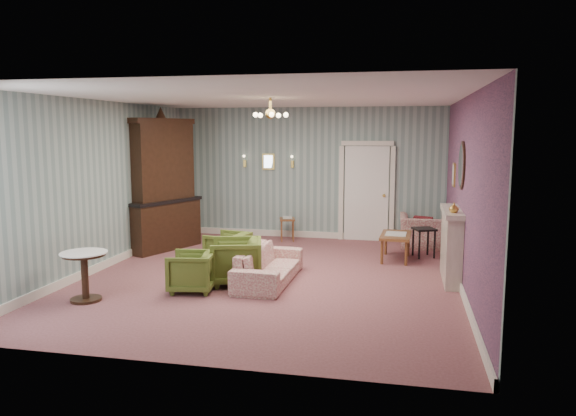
% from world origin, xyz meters
% --- Properties ---
extents(floor, '(7.00, 7.00, 0.00)m').
position_xyz_m(floor, '(0.00, 0.00, 0.00)').
color(floor, '#8C5154').
rests_on(floor, ground).
extents(ceiling, '(7.00, 7.00, 0.00)m').
position_xyz_m(ceiling, '(0.00, 0.00, 2.90)').
color(ceiling, white).
rests_on(ceiling, ground).
extents(wall_back, '(6.00, 0.00, 6.00)m').
position_xyz_m(wall_back, '(0.00, 3.50, 1.45)').
color(wall_back, slate).
rests_on(wall_back, ground).
extents(wall_front, '(6.00, 0.00, 6.00)m').
position_xyz_m(wall_front, '(0.00, -3.50, 1.45)').
color(wall_front, slate).
rests_on(wall_front, ground).
extents(wall_left, '(0.00, 7.00, 7.00)m').
position_xyz_m(wall_left, '(-3.00, 0.00, 1.45)').
color(wall_left, slate).
rests_on(wall_left, ground).
extents(wall_right, '(0.00, 7.00, 7.00)m').
position_xyz_m(wall_right, '(3.00, 0.00, 1.45)').
color(wall_right, slate).
rests_on(wall_right, ground).
extents(wall_right_floral, '(0.00, 7.00, 7.00)m').
position_xyz_m(wall_right_floral, '(2.98, 0.00, 1.45)').
color(wall_right_floral, '#B25977').
rests_on(wall_right_floral, ground).
extents(door, '(1.12, 0.12, 2.16)m').
position_xyz_m(door, '(1.30, 3.46, 1.08)').
color(door, white).
rests_on(door, floor).
extents(olive_chair_a, '(0.69, 0.73, 0.66)m').
position_xyz_m(olive_chair_a, '(-0.97, -1.01, 0.33)').
color(olive_chair_a, '#546623').
rests_on(olive_chair_a, floor).
extents(olive_chair_b, '(0.90, 0.93, 0.79)m').
position_xyz_m(olive_chair_b, '(-0.45, -0.48, 0.40)').
color(olive_chair_b, '#546623').
rests_on(olive_chair_b, floor).
extents(olive_chair_c, '(0.74, 0.77, 0.67)m').
position_xyz_m(olive_chair_c, '(-0.93, 0.57, 0.34)').
color(olive_chair_c, '#546623').
rests_on(olive_chair_c, floor).
extents(sofa_chintz, '(0.58, 1.88, 0.73)m').
position_xyz_m(sofa_chintz, '(0.03, -0.27, 0.37)').
color(sofa_chintz, '#9E3F49').
rests_on(sofa_chintz, floor).
extents(wingback_chair, '(1.04, 0.68, 0.90)m').
position_xyz_m(wingback_chair, '(2.55, 2.91, 0.45)').
color(wingback_chair, '#9E3F49').
rests_on(wingback_chair, floor).
extents(dresser, '(1.16, 1.77, 2.79)m').
position_xyz_m(dresser, '(-2.65, 1.67, 1.39)').
color(dresser, black).
rests_on(dresser, floor).
extents(fireplace, '(0.30, 1.40, 1.16)m').
position_xyz_m(fireplace, '(2.86, 0.40, 0.58)').
color(fireplace, beige).
rests_on(fireplace, floor).
extents(mantel_vase, '(0.15, 0.15, 0.15)m').
position_xyz_m(mantel_vase, '(2.84, 0.00, 1.23)').
color(mantel_vase, gold).
rests_on(mantel_vase, fireplace).
extents(oval_mirror, '(0.04, 0.76, 0.84)m').
position_xyz_m(oval_mirror, '(2.96, 0.40, 1.85)').
color(oval_mirror, white).
rests_on(oval_mirror, wall_right).
extents(framed_print, '(0.04, 0.34, 0.42)m').
position_xyz_m(framed_print, '(2.97, 1.75, 1.60)').
color(framed_print, gold).
rests_on(framed_print, wall_right).
extents(coffee_table, '(0.58, 0.99, 0.49)m').
position_xyz_m(coffee_table, '(1.97, 1.69, 0.25)').
color(coffee_table, brown).
rests_on(coffee_table, floor).
extents(side_table_black, '(0.49, 0.49, 0.56)m').
position_xyz_m(side_table_black, '(2.49, 2.00, 0.28)').
color(side_table_black, black).
rests_on(side_table_black, floor).
extents(pedestal_table, '(0.73, 0.73, 0.71)m').
position_xyz_m(pedestal_table, '(-2.26, -1.77, 0.35)').
color(pedestal_table, black).
rests_on(pedestal_table, floor).
extents(nesting_table, '(0.41, 0.48, 0.54)m').
position_xyz_m(nesting_table, '(-0.38, 3.04, 0.27)').
color(nesting_table, brown).
rests_on(nesting_table, floor).
extents(gilt_mirror_back, '(0.28, 0.06, 0.36)m').
position_xyz_m(gilt_mirror_back, '(-0.90, 3.46, 1.70)').
color(gilt_mirror_back, gold).
rests_on(gilt_mirror_back, wall_back).
extents(sconce_left, '(0.16, 0.12, 0.30)m').
position_xyz_m(sconce_left, '(-1.45, 3.44, 1.70)').
color(sconce_left, gold).
rests_on(sconce_left, wall_back).
extents(sconce_right, '(0.16, 0.12, 0.30)m').
position_xyz_m(sconce_right, '(-0.35, 3.44, 1.70)').
color(sconce_right, gold).
rests_on(sconce_right, wall_back).
extents(chandelier, '(0.56, 0.56, 0.36)m').
position_xyz_m(chandelier, '(0.00, 0.00, 2.63)').
color(chandelier, gold).
rests_on(chandelier, ceiling).
extents(burgundy_cushion, '(0.41, 0.28, 0.39)m').
position_xyz_m(burgundy_cushion, '(2.50, 2.76, 0.48)').
color(burgundy_cushion, maroon).
rests_on(burgundy_cushion, wingback_chair).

